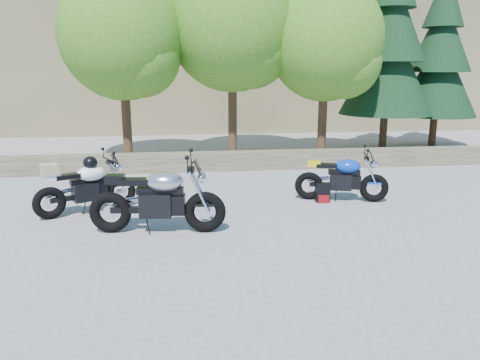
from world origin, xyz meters
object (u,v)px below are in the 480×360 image
object	(u,v)px
blue_bike	(342,179)
backpack	(322,193)
silver_bike	(158,200)
white_bike	(85,186)

from	to	relation	value
blue_bike	backpack	distance (m)	0.52
silver_bike	backpack	distance (m)	3.73
white_bike	backpack	distance (m)	4.86
silver_bike	white_bike	bearing A→B (deg)	144.15
blue_bike	silver_bike	bearing A→B (deg)	-141.99
white_bike	blue_bike	world-z (taller)	white_bike
white_bike	blue_bike	size ratio (longest dim) A/B	0.96
backpack	blue_bike	bearing A→B (deg)	6.78
silver_bike	blue_bike	world-z (taller)	silver_bike
silver_bike	backpack	world-z (taller)	silver_bike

